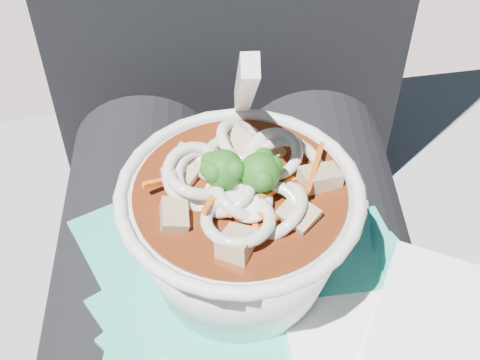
{
  "coord_description": "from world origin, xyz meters",
  "views": [
    {
      "loc": [
        -0.01,
        -0.28,
        1.01
      ],
      "look_at": [
        0.0,
        0.0,
        0.72
      ],
      "focal_mm": 50.0,
      "sensor_mm": 36.0,
      "label": 1
    }
  ],
  "objects_px": {
    "udon_bowl": "(240,223)",
    "person_body": "(234,234)",
    "stone_ledge": "(234,357)",
    "plastic_bag": "(268,310)",
    "lap": "(239,342)"
  },
  "relations": [
    {
      "from": "udon_bowl",
      "to": "person_body",
      "type": "bearing_deg",
      "value": 90.91
    },
    {
      "from": "stone_ledge",
      "to": "udon_bowl",
      "type": "relative_size",
      "value": 5.02
    },
    {
      "from": "person_body",
      "to": "plastic_bag",
      "type": "bearing_deg",
      "value": -80.29
    },
    {
      "from": "plastic_bag",
      "to": "stone_ledge",
      "type": "bearing_deg",
      "value": 96.49
    },
    {
      "from": "person_body",
      "to": "udon_bowl",
      "type": "distance_m",
      "value": 0.15
    },
    {
      "from": "stone_ledge",
      "to": "person_body",
      "type": "bearing_deg",
      "value": -90.0
    },
    {
      "from": "lap",
      "to": "person_body",
      "type": "xyz_separation_m",
      "value": [
        0.0,
        0.09,
        0.03
      ]
    },
    {
      "from": "lap",
      "to": "person_body",
      "type": "relative_size",
      "value": 0.48
    },
    {
      "from": "stone_ledge",
      "to": "udon_bowl",
      "type": "bearing_deg",
      "value": -89.45
    },
    {
      "from": "stone_ledge",
      "to": "udon_bowl",
      "type": "height_order",
      "value": "udon_bowl"
    },
    {
      "from": "stone_ledge",
      "to": "lap",
      "type": "bearing_deg",
      "value": -90.0
    },
    {
      "from": "person_body",
      "to": "lap",
      "type": "bearing_deg",
      "value": -90.0
    },
    {
      "from": "lap",
      "to": "udon_bowl",
      "type": "distance_m",
      "value": 0.15
    },
    {
      "from": "stone_ledge",
      "to": "udon_bowl",
      "type": "xyz_separation_m",
      "value": [
        0.0,
        -0.15,
        0.45
      ]
    },
    {
      "from": "person_body",
      "to": "plastic_bag",
      "type": "distance_m",
      "value": 0.13
    }
  ]
}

